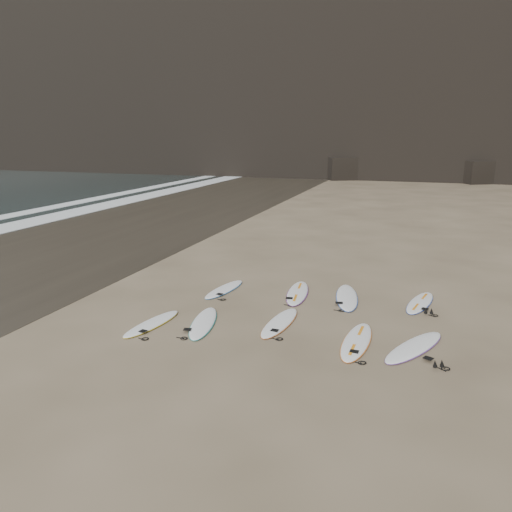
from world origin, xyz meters
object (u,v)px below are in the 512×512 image
at_px(surfboard_2, 280,322).
at_px(surfboard_8, 420,302).
at_px(surfboard_1, 203,322).
at_px(surfboard_5, 224,289).
at_px(surfboard_0, 152,323).
at_px(surfboard_3, 357,341).
at_px(surfboard_7, 347,297).
at_px(surfboard_6, 298,293).
at_px(surfboard_4, 414,347).

height_order(surfboard_2, surfboard_8, surfboard_2).
relative_size(surfboard_1, surfboard_5, 1.08).
xyz_separation_m(surfboard_0, surfboard_3, (5.42, 0.54, 0.01)).
bearing_deg(surfboard_7, surfboard_5, 176.09).
xyz_separation_m(surfboard_1, surfboard_7, (3.40, 3.40, 0.00)).
height_order(surfboard_6, surfboard_7, surfboard_7).
bearing_deg(surfboard_0, surfboard_5, 87.03).
distance_m(surfboard_0, surfboard_7, 6.10).
bearing_deg(surfboard_4, surfboard_1, -152.47).
height_order(surfboard_0, surfboard_6, surfboard_6).
distance_m(surfboard_1, surfboard_8, 6.64).
distance_m(surfboard_3, surfboard_7, 3.43).
xyz_separation_m(surfboard_1, surfboard_6, (1.82, 3.34, 0.00)).
bearing_deg(surfboard_5, surfboard_7, 14.18).
xyz_separation_m(surfboard_5, surfboard_8, (6.16, 0.62, 0.00)).
distance_m(surfboard_1, surfboard_6, 3.80).
bearing_deg(surfboard_1, surfboard_5, 87.77).
distance_m(surfboard_0, surfboard_2, 3.47).
relative_size(surfboard_0, surfboard_8, 0.95).
distance_m(surfboard_4, surfboard_6, 4.87).
relative_size(surfboard_3, surfboard_8, 1.08).
bearing_deg(surfboard_2, surfboard_4, -4.51).
distance_m(surfboard_5, surfboard_6, 2.43).
distance_m(surfboard_1, surfboard_4, 5.49).
bearing_deg(surfboard_8, surfboard_5, -161.76).
bearing_deg(surfboard_6, surfboard_8, -3.26).
distance_m(surfboard_0, surfboard_3, 5.45).
distance_m(surfboard_2, surfboard_8, 4.64).
height_order(surfboard_1, surfboard_2, surfboard_1).
bearing_deg(surfboard_0, surfboard_1, 29.63).
bearing_deg(surfboard_6, surfboard_3, -62.05).
bearing_deg(surfboard_3, surfboard_6, 127.59).
xyz_separation_m(surfboard_3, surfboard_8, (1.46, 3.54, -0.00)).
relative_size(surfboard_1, surfboard_7, 0.91).
relative_size(surfboard_0, surfboard_7, 0.84).
xyz_separation_m(surfboard_4, surfboard_7, (-2.09, 3.26, 0.00)).
bearing_deg(surfboard_4, surfboard_3, -150.11).
xyz_separation_m(surfboard_1, surfboard_2, (1.97, 0.67, -0.00)).
bearing_deg(surfboard_1, surfboard_4, -11.85).
xyz_separation_m(surfboard_0, surfboard_1, (1.30, 0.50, 0.00)).
bearing_deg(surfboard_6, surfboard_5, -178.28).
height_order(surfboard_0, surfboard_1, surfboard_1).
bearing_deg(surfboard_1, surfboard_7, 31.77).
bearing_deg(surfboard_0, surfboard_8, 39.43).
height_order(surfboard_3, surfboard_5, surfboard_3).
height_order(surfboard_2, surfboard_4, surfboard_4).
bearing_deg(surfboard_3, surfboard_7, 104.88).
height_order(surfboard_3, surfboard_8, surfboard_3).
relative_size(surfboard_3, surfboard_6, 0.99).
bearing_deg(surfboard_3, surfboard_4, 6.39).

